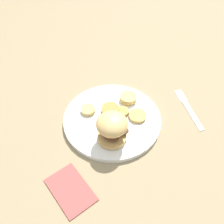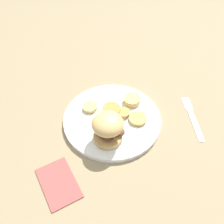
{
  "view_description": "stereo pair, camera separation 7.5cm",
  "coord_description": "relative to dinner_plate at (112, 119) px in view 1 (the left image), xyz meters",
  "views": [
    {
      "loc": [
        0.25,
        0.43,
        0.6
      ],
      "look_at": [
        0.0,
        0.0,
        0.04
      ],
      "focal_mm": 42.0,
      "sensor_mm": 36.0,
      "label": 1
    },
    {
      "loc": [
        0.18,
        0.46,
        0.6
      ],
      "look_at": [
        0.0,
        0.0,
        0.04
      ],
      "focal_mm": 42.0,
      "sensor_mm": 36.0,
      "label": 2
    }
  ],
  "objects": [
    {
      "name": "ground_plane",
      "position": [
        0.0,
        0.0,
        -0.01
      ],
      "size": [
        4.0,
        4.0,
        0.0
      ],
      "primitive_type": "plane",
      "color": "#937F5B"
    },
    {
      "name": "dinner_plate",
      "position": [
        0.0,
        0.0,
        0.0
      ],
      "size": [
        0.29,
        0.29,
        0.02
      ],
      "color": "white",
      "rests_on": "ground_plane"
    },
    {
      "name": "potato_round_4",
      "position": [
        0.05,
        -0.06,
        0.01
      ],
      "size": [
        0.04,
        0.04,
        0.01
      ],
      "primitive_type": "cylinder",
      "color": "#DBB766",
      "rests_on": "dinner_plate"
    },
    {
      "name": "sandwich",
      "position": [
        0.04,
        0.06,
        0.05
      ],
      "size": [
        0.09,
        0.09,
        0.09
      ],
      "color": "tan",
      "rests_on": "dinner_plate"
    },
    {
      "name": "potato_round_2",
      "position": [
        -0.04,
        -0.0,
        0.01
      ],
      "size": [
        0.04,
        0.04,
        0.01
      ],
      "primitive_type": "cylinder",
      "color": "tan",
      "rests_on": "dinner_plate"
    },
    {
      "name": "napkin",
      "position": [
        0.2,
        0.14,
        -0.01
      ],
      "size": [
        0.1,
        0.13,
        0.01
      ],
      "primitive_type": "cube",
      "rotation": [
        0.0,
        0.0,
        4.85
      ],
      "color": "#B24C47",
      "rests_on": "ground_plane"
    },
    {
      "name": "potato_round_0",
      "position": [
        -0.08,
        -0.04,
        0.02
      ],
      "size": [
        0.05,
        0.05,
        0.02
      ],
      "primitive_type": "cylinder",
      "color": "#DBB766",
      "rests_on": "dinner_plate"
    },
    {
      "name": "potato_round_1",
      "position": [
        -0.01,
        -0.02,
        0.01
      ],
      "size": [
        0.05,
        0.05,
        0.02
      ],
      "primitive_type": "cylinder",
      "color": "#BC8942",
      "rests_on": "dinner_plate"
    },
    {
      "name": "potato_round_3",
      "position": [
        -0.07,
        0.03,
        0.01
      ],
      "size": [
        0.05,
        0.05,
        0.01
      ],
      "primitive_type": "cylinder",
      "color": "tan",
      "rests_on": "dinner_plate"
    },
    {
      "name": "fork",
      "position": [
        -0.23,
        0.08,
        -0.01
      ],
      "size": [
        0.06,
        0.17,
        0.0
      ],
      "color": "silver",
      "rests_on": "ground_plane"
    }
  ]
}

